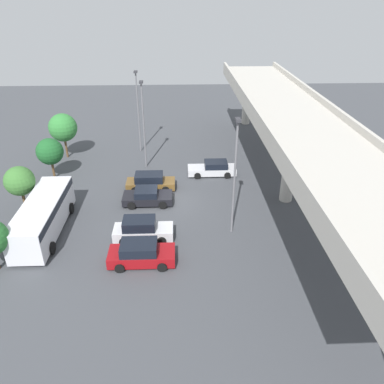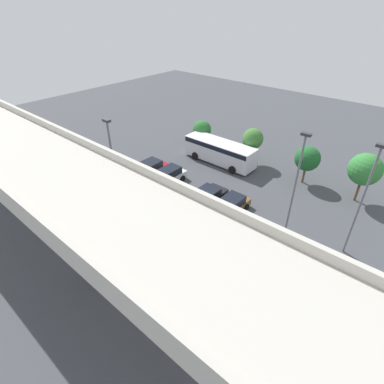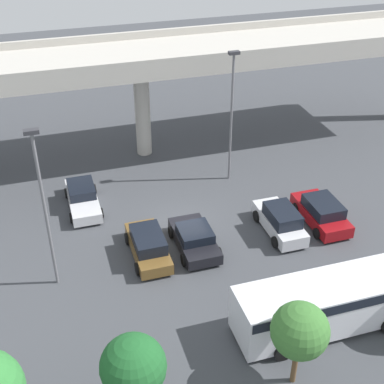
{
  "view_description": "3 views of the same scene",
  "coord_description": "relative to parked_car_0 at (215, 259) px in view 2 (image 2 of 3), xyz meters",
  "views": [
    {
      "loc": [
        28.97,
        0.84,
        16.63
      ],
      "look_at": [
        2.79,
        1.85,
        2.48
      ],
      "focal_mm": 35.0,
      "sensor_mm": 36.0,
      "label": 1
    },
    {
      "loc": [
        -14.45,
        17.31,
        16.75
      ],
      "look_at": [
        0.13,
        0.34,
        2.29
      ],
      "focal_mm": 28.0,
      "sensor_mm": 36.0,
      "label": 2
    },
    {
      "loc": [
        -7.23,
        -25.35,
        19.31
      ],
      "look_at": [
        1.04,
        1.43,
        1.61
      ],
      "focal_mm": 50.0,
      "sensor_mm": 36.0,
      "label": 3
    }
  ],
  "objects": [
    {
      "name": "parked_car_1",
      "position": [
        2.88,
        -6.18,
        0.08
      ],
      "size": [
        2.06,
        4.55,
        1.57
      ],
      "rotation": [
        0.0,
        0.0,
        1.57
      ],
      "color": "brown",
      "rests_on": "ground_plane"
    },
    {
      "name": "parked_car_0",
      "position": [
        0.0,
        0.0,
        0.0
      ],
      "size": [
        2.06,
        4.84,
        1.45
      ],
      "rotation": [
        0.0,
        0.0,
        -1.57
      ],
      "color": "silver",
      "rests_on": "ground_plane"
    },
    {
      "name": "lamp_post_by_overpass",
      "position": [
        -2.28,
        -6.93,
        4.52
      ],
      "size": [
        0.7,
        0.35,
        8.98
      ],
      "color": "slate",
      "rests_on": "ground_plane"
    },
    {
      "name": "lamp_post_near_aisle",
      "position": [
        -6.77,
        -7.87,
        4.58
      ],
      "size": [
        0.7,
        0.35,
        9.11
      ],
      "color": "slate",
      "rests_on": "ground_plane"
    },
    {
      "name": "tree_front_far_right",
      "position": [
        14.06,
        -15.79,
        1.83
      ],
      "size": [
        2.4,
        2.4,
        3.72
      ],
      "color": "brown",
      "rests_on": "ground_plane"
    },
    {
      "name": "tree_front_centre",
      "position": [
        0.1,
        -15.96,
        2.15
      ],
      "size": [
        2.6,
        2.6,
        4.14
      ],
      "color": "brown",
      "rests_on": "ground_plane"
    },
    {
      "name": "lamp_post_mid_lot",
      "position": [
        10.26,
        0.56,
        4.58
      ],
      "size": [
        0.7,
        0.35,
        9.1
      ],
      "color": "slate",
      "rests_on": "ground_plane"
    },
    {
      "name": "parked_car_4",
      "position": [
        13.79,
        -6.16,
        0.09
      ],
      "size": [
        2.19,
        4.55,
        1.62
      ],
      "rotation": [
        0.0,
        0.0,
        1.57
      ],
      "color": "maroon",
      "rests_on": "ground_plane"
    },
    {
      "name": "ground_plane",
      "position": [
        5.45,
        -4.3,
        -0.68
      ],
      "size": [
        94.22,
        94.22,
        0.0
      ],
      "primitive_type": "plane",
      "color": "#424449"
    },
    {
      "name": "tree_front_right",
      "position": [
        6.88,
        -16.37,
        2.36
      ],
      "size": [
        2.43,
        2.43,
        4.26
      ],
      "color": "brown",
      "rests_on": "ground_plane"
    },
    {
      "name": "parked_car_2",
      "position": [
        5.58,
        -6.27,
        -0.02
      ],
      "size": [
        2.26,
        4.32,
        1.4
      ],
      "rotation": [
        0.0,
        0.0,
        1.57
      ],
      "color": "black",
      "rests_on": "ground_plane"
    },
    {
      "name": "shuttle_bus",
      "position": [
        9.74,
        -13.89,
        0.91
      ],
      "size": [
        8.92,
        2.83,
        2.64
      ],
      "color": "silver",
      "rests_on": "ground_plane"
    },
    {
      "name": "tree_front_left",
      "position": [
        -5.27,
        -16.01,
        2.77
      ],
      "size": [
        3.05,
        3.05,
        4.98
      ],
      "color": "brown",
      "rests_on": "ground_plane"
    },
    {
      "name": "parked_car_3",
      "position": [
        10.96,
        -6.29,
        0.13
      ],
      "size": [
        1.98,
        4.45,
        1.73
      ],
      "rotation": [
        0.0,
        0.0,
        1.57
      ],
      "color": "silver",
      "rests_on": "ground_plane"
    },
    {
      "name": "highway_overpass",
      "position": [
        5.45,
        6.08,
        6.37
      ],
      "size": [
        45.09,
        6.8,
        8.34
      ],
      "color": "#BCB7AD",
      "rests_on": "ground_plane"
    }
  ]
}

